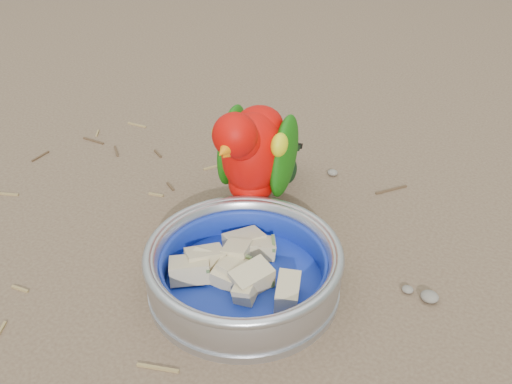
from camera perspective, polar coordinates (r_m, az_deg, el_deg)
The scene contains 6 objects.
ground at distance 0.72m, azimuth -9.80°, elevation -9.22°, with size 60.00×60.00×0.00m, color brown.
food_bowl at distance 0.70m, azimuth -1.21°, elevation -9.19°, with size 0.23×0.23×0.02m, color #B2B2BA.
bowl_wall at distance 0.68m, azimuth -1.24°, elevation -7.33°, with size 0.23×0.23×0.04m, color #B2B2BA, non-canonical shape.
fruit_wedges at distance 0.68m, azimuth -1.24°, elevation -7.77°, with size 0.14×0.14×0.03m, color tan, non-canonical shape.
lory_parrot at distance 0.77m, azimuth -0.27°, elevation 2.94°, with size 0.10×0.22×0.18m, color #BF0703, non-canonical shape.
ground_debris at distance 0.76m, azimuth -5.37°, elevation -5.90°, with size 0.90×0.80×0.01m, color olive, non-canonical shape.
Camera 1 is at (0.34, -0.41, 0.48)m, focal length 40.00 mm.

